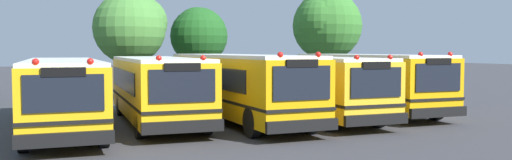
{
  "coord_description": "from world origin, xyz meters",
  "views": [
    {
      "loc": [
        -6.93,
        -19.71,
        2.81
      ],
      "look_at": [
        0.93,
        0.0,
        1.6
      ],
      "focal_mm": 36.54,
      "sensor_mm": 36.0,
      "label": 1
    }
  ],
  "objects_px": {
    "tree_2": "(198,34)",
    "school_bus_1": "(157,87)",
    "school_bus_3": "(306,84)",
    "tree_3": "(325,25)",
    "school_bus_2": "(236,84)",
    "school_bus_4": "(367,81)",
    "tree_1": "(133,27)",
    "school_bus_0": "(63,90)"
  },
  "relations": [
    {
      "from": "tree_2",
      "to": "tree_3",
      "type": "bearing_deg",
      "value": -2.67
    },
    {
      "from": "school_bus_3",
      "to": "tree_3",
      "type": "height_order",
      "value": "tree_3"
    },
    {
      "from": "school_bus_4",
      "to": "school_bus_0",
      "type": "bearing_deg",
      "value": 0.57
    },
    {
      "from": "tree_2",
      "to": "school_bus_1",
      "type": "bearing_deg",
      "value": -112.78
    },
    {
      "from": "school_bus_4",
      "to": "tree_1",
      "type": "distance_m",
      "value": 13.52
    },
    {
      "from": "tree_2",
      "to": "school_bus_2",
      "type": "bearing_deg",
      "value": -98.31
    },
    {
      "from": "school_bus_2",
      "to": "tree_1",
      "type": "distance_m",
      "value": 10.69
    },
    {
      "from": "school_bus_1",
      "to": "tree_3",
      "type": "distance_m",
      "value": 17.91
    },
    {
      "from": "school_bus_2",
      "to": "tree_3",
      "type": "relative_size",
      "value": 1.7
    },
    {
      "from": "school_bus_1",
      "to": "tree_2",
      "type": "distance_m",
      "value": 12.81
    },
    {
      "from": "school_bus_3",
      "to": "school_bus_1",
      "type": "bearing_deg",
      "value": -3.55
    },
    {
      "from": "school_bus_3",
      "to": "tree_2",
      "type": "height_order",
      "value": "tree_2"
    },
    {
      "from": "school_bus_2",
      "to": "tree_2",
      "type": "bearing_deg",
      "value": -99.47
    },
    {
      "from": "school_bus_1",
      "to": "tree_2",
      "type": "bearing_deg",
      "value": -111.12
    },
    {
      "from": "school_bus_3",
      "to": "tree_3",
      "type": "relative_size",
      "value": 1.52
    },
    {
      "from": "school_bus_2",
      "to": "tree_1",
      "type": "xyz_separation_m",
      "value": [
        -2.55,
        10.03,
        2.68
      ]
    },
    {
      "from": "school_bus_3",
      "to": "tree_3",
      "type": "distance_m",
      "value": 14.13
    },
    {
      "from": "school_bus_0",
      "to": "school_bus_1",
      "type": "bearing_deg",
      "value": -177.56
    },
    {
      "from": "school_bus_1",
      "to": "school_bus_3",
      "type": "bearing_deg",
      "value": 177.92
    },
    {
      "from": "school_bus_1",
      "to": "tree_1",
      "type": "relative_size",
      "value": 1.61
    },
    {
      "from": "tree_3",
      "to": "school_bus_4",
      "type": "bearing_deg",
      "value": -110.35
    },
    {
      "from": "school_bus_1",
      "to": "tree_3",
      "type": "height_order",
      "value": "tree_3"
    },
    {
      "from": "tree_2",
      "to": "tree_1",
      "type": "bearing_deg",
      "value": -157.62
    },
    {
      "from": "school_bus_2",
      "to": "school_bus_4",
      "type": "xyz_separation_m",
      "value": [
        6.34,
        0.21,
        -0.01
      ]
    },
    {
      "from": "school_bus_4",
      "to": "tree_3",
      "type": "xyz_separation_m",
      "value": [
        4.14,
        11.17,
        3.09
      ]
    },
    {
      "from": "school_bus_0",
      "to": "tree_3",
      "type": "height_order",
      "value": "tree_3"
    },
    {
      "from": "school_bus_3",
      "to": "school_bus_4",
      "type": "xyz_separation_m",
      "value": [
        3.3,
        0.42,
        0.04
      ]
    },
    {
      "from": "school_bus_2",
      "to": "school_bus_3",
      "type": "height_order",
      "value": "school_bus_2"
    },
    {
      "from": "tree_3",
      "to": "tree_1",
      "type": "bearing_deg",
      "value": -174.08
    },
    {
      "from": "school_bus_4",
      "to": "school_bus_3",
      "type": "bearing_deg",
      "value": 7.38
    },
    {
      "from": "tree_3",
      "to": "school_bus_3",
      "type": "bearing_deg",
      "value": -122.7
    },
    {
      "from": "school_bus_0",
      "to": "tree_3",
      "type": "relative_size",
      "value": 1.7
    },
    {
      "from": "school_bus_2",
      "to": "tree_2",
      "type": "relative_size",
      "value": 2.11
    },
    {
      "from": "school_bus_1",
      "to": "tree_1",
      "type": "height_order",
      "value": "tree_1"
    },
    {
      "from": "tree_1",
      "to": "tree_3",
      "type": "distance_m",
      "value": 13.11
    },
    {
      "from": "school_bus_0",
      "to": "tree_1",
      "type": "xyz_separation_m",
      "value": [
        3.99,
        9.93,
        2.76
      ]
    },
    {
      "from": "school_bus_1",
      "to": "school_bus_4",
      "type": "relative_size",
      "value": 1.02
    },
    {
      "from": "school_bus_3",
      "to": "school_bus_4",
      "type": "distance_m",
      "value": 3.32
    },
    {
      "from": "tree_1",
      "to": "tree_3",
      "type": "relative_size",
      "value": 0.89
    },
    {
      "from": "school_bus_4",
      "to": "tree_3",
      "type": "bearing_deg",
      "value": -110.26
    },
    {
      "from": "school_bus_0",
      "to": "school_bus_4",
      "type": "distance_m",
      "value": 12.88
    },
    {
      "from": "school_bus_2",
      "to": "school_bus_3",
      "type": "bearing_deg",
      "value": 174.81
    }
  ]
}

